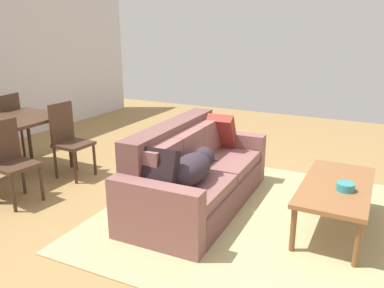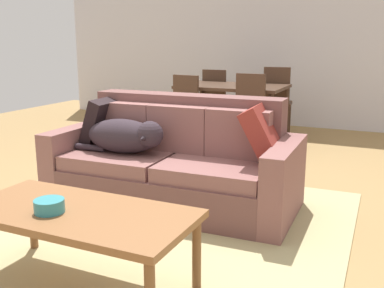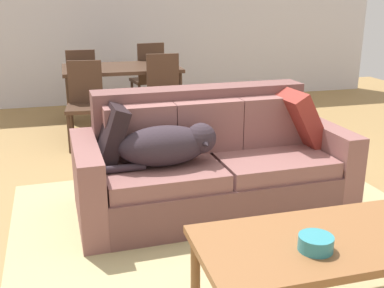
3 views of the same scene
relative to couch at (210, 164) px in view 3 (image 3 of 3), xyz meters
name	(u,v)px [view 3 (image 3 of 3)]	position (x,y,z in m)	size (l,w,h in m)	color
ground_plane	(206,209)	(-0.06, -0.07, -0.34)	(10.00, 10.00, 0.00)	#9A7746
back_partition	(127,11)	(-0.06, 3.93, 1.01)	(8.00, 0.12, 2.70)	silver
area_rug	(241,247)	(0.00, -0.68, -0.33)	(2.91, 2.95, 0.01)	tan
couch	(210,164)	(0.00, 0.00, 0.00)	(2.03, 0.95, 0.88)	brown
dog_on_left_cushion	(169,145)	(-0.36, -0.17, 0.24)	(0.80, 0.34, 0.29)	#31262D
throw_pillow_by_left_arm	(110,134)	(-0.74, 0.02, 0.29)	(0.11, 0.43, 0.43)	black
throw_pillow_by_right_arm	(297,117)	(0.74, 0.07, 0.30)	(0.13, 0.46, 0.46)	maroon
coffee_table	(327,246)	(0.14, -1.43, 0.07)	(1.27, 0.61, 0.46)	brown
bowl_on_coffee_table	(316,243)	(0.02, -1.51, 0.15)	(0.16, 0.16, 0.07)	teal
dining_table	(121,72)	(-0.37, 2.41, 0.35)	(1.36, 0.89, 0.76)	#432C1F
dining_chair_near_left	(86,100)	(-0.82, 1.80, 0.16)	(0.44, 0.44, 0.91)	#432C1F
dining_chair_near_right	(165,94)	(0.03, 1.80, 0.18)	(0.42, 0.42, 0.95)	#432C1F
dining_chair_far_left	(82,81)	(-0.81, 2.97, 0.17)	(0.41, 0.41, 0.92)	#432C1F
dining_chair_far_right	(149,76)	(0.08, 3.01, 0.20)	(0.46, 0.46, 0.97)	#432C1F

